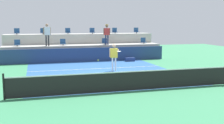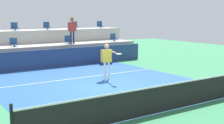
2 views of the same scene
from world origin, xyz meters
The scene contains 18 objects.
ground_plane centered at (0.00, 0.00, 0.00)m, with size 40.00×40.00×0.00m, color #388456.
court_inner_paint centered at (0.00, 1.00, 0.00)m, with size 9.00×10.00×0.01m, color #285693.
court_service_line centered at (0.00, 2.40, 0.01)m, with size 9.00×0.06×0.00m, color white.
tennis_net centered at (0.00, -4.00, 0.50)m, with size 10.48×0.08×1.07m.
sponsor_backboard centered at (0.00, 6.00, 0.55)m, with size 13.00×0.16×1.10m, color navy.
seating_tier_lower centered at (0.00, 7.30, 0.62)m, with size 13.00×1.80×1.25m, color #ADAAA3.
seating_tier_upper centered at (0.00, 9.10, 1.05)m, with size 13.00×1.80×2.10m, color #ADAAA3.
stadium_chair_lower_left centered at (-1.74, 7.23, 1.46)m, with size 0.44×0.40×0.52m.
stadium_chair_lower_right centered at (1.78, 7.23, 1.46)m, with size 0.44×0.40×0.52m.
stadium_chair_lower_far_right centered at (5.32, 7.23, 1.46)m, with size 0.44×0.40×0.52m.
stadium_chair_upper_mid_left centered at (-1.11, 9.03, 2.31)m, with size 0.44×0.40×0.52m.
stadium_chair_upper_mid_right centered at (1.08, 9.03, 2.31)m, with size 0.44×0.40×0.52m.
stadium_chair_upper_right centered at (3.20, 9.03, 2.31)m, with size 0.44×0.40×0.52m.
stadium_chair_upper_far_right centered at (5.32, 9.03, 2.31)m, with size 0.44×0.40×0.52m.
tennis_player centered at (0.91, 1.29, 1.06)m, with size 0.59×1.29×1.73m.
spectator_with_hat centered at (1.87, 6.85, 2.29)m, with size 0.58×0.43×1.70m.
tennis_ball centered at (-0.83, -1.76, 1.15)m, with size 0.07×0.07×0.07m.
equipment_bag centered at (3.37, 5.22, 0.15)m, with size 0.76×0.28×0.30m, color navy.
Camera 2 is at (-7.19, -11.19, 3.14)m, focal length 50.41 mm.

